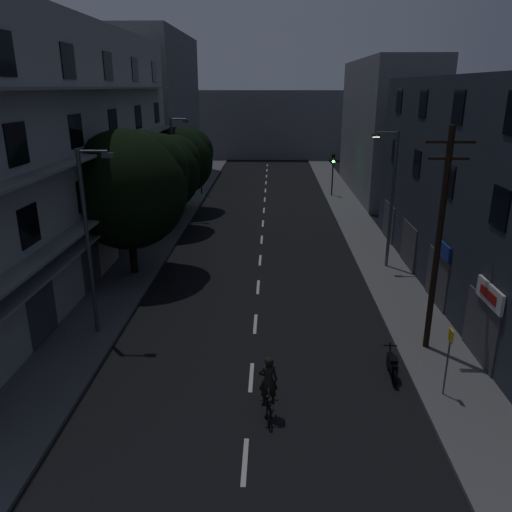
# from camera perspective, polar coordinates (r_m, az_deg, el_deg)

# --- Properties ---
(ground) EXTENTS (160.00, 160.00, 0.00)m
(ground) POSITION_cam_1_polar(r_m,az_deg,el_deg) (36.47, 0.67, 2.11)
(ground) COLOR black
(ground) RESTS_ON ground
(sidewalk_left) EXTENTS (3.00, 90.00, 0.15)m
(sidewalk_left) POSITION_cam_1_polar(r_m,az_deg,el_deg) (37.36, -10.92, 2.29)
(sidewalk_left) COLOR #565659
(sidewalk_left) RESTS_ON ground
(sidewalk_right) EXTENTS (3.00, 90.00, 0.15)m
(sidewalk_right) POSITION_cam_1_polar(r_m,az_deg,el_deg) (37.07, 12.35, 2.06)
(sidewalk_right) COLOR #565659
(sidewalk_right) RESTS_ON ground
(lane_markings) EXTENTS (0.15, 60.50, 0.01)m
(lane_markings) POSITION_cam_1_polar(r_m,az_deg,el_deg) (42.49, 0.85, 4.53)
(lane_markings) COLOR beige
(lane_markings) RESTS_ON ground
(building_left) EXTENTS (7.00, 36.00, 14.00)m
(building_left) POSITION_cam_1_polar(r_m,az_deg,el_deg) (30.87, -22.85, 10.90)
(building_left) COLOR #AEAEA9
(building_left) RESTS_ON ground
(building_right) EXTENTS (6.19, 28.00, 11.00)m
(building_right) POSITION_cam_1_polar(r_m,az_deg,el_deg) (26.91, 26.77, 6.14)
(building_right) COLOR #2B2F3B
(building_right) RESTS_ON ground
(building_far_left) EXTENTS (6.00, 20.00, 16.00)m
(building_far_left) POSITION_cam_1_polar(r_m,az_deg,el_deg) (59.36, -10.93, 16.08)
(building_far_left) COLOR slate
(building_far_left) RESTS_ON ground
(building_far_right) EXTENTS (6.00, 20.00, 13.00)m
(building_far_right) POSITION_cam_1_polar(r_m,az_deg,el_deg) (53.29, 14.53, 13.94)
(building_far_right) COLOR slate
(building_far_right) RESTS_ON ground
(building_far_end) EXTENTS (24.00, 8.00, 10.00)m
(building_far_end) POSITION_cam_1_polar(r_m,az_deg,el_deg) (80.12, 1.40, 14.87)
(building_far_end) COLOR slate
(building_far_end) RESTS_ON ground
(tree_near) EXTENTS (6.65, 6.65, 8.21)m
(tree_near) POSITION_cam_1_polar(r_m,az_deg,el_deg) (28.85, -14.32, 7.87)
(tree_near) COLOR black
(tree_near) RESTS_ON sidewalk_left
(tree_mid) EXTENTS (5.79, 5.79, 7.13)m
(tree_mid) POSITION_cam_1_polar(r_m,az_deg,el_deg) (38.10, -10.72, 9.61)
(tree_mid) COLOR black
(tree_mid) RESTS_ON sidewalk_left
(tree_far) EXTENTS (5.76, 5.76, 7.12)m
(tree_far) POSITION_cam_1_polar(r_m,az_deg,el_deg) (44.14, -8.68, 10.96)
(tree_far) COLOR black
(tree_far) RESTS_ON sidewalk_left
(traffic_signal_far_right) EXTENTS (0.28, 0.37, 4.10)m
(traffic_signal_far_right) POSITION_cam_1_polar(r_m,az_deg,el_deg) (50.34, 8.80, 10.15)
(traffic_signal_far_right) COLOR black
(traffic_signal_far_right) RESTS_ON sidewalk_right
(traffic_signal_far_left) EXTENTS (0.28, 0.37, 4.10)m
(traffic_signal_far_left) POSITION_cam_1_polar(r_m,az_deg,el_deg) (51.08, -6.35, 10.38)
(traffic_signal_far_left) COLOR black
(traffic_signal_far_left) RESTS_ON sidewalk_left
(street_lamp_left_near) EXTENTS (1.51, 0.25, 8.00)m
(street_lamp_left_near) POSITION_cam_1_polar(r_m,az_deg,el_deg) (21.95, -18.47, 2.30)
(street_lamp_left_near) COLOR #565A5D
(street_lamp_left_near) RESTS_ON sidewalk_left
(street_lamp_right) EXTENTS (1.51, 0.25, 8.00)m
(street_lamp_right) POSITION_cam_1_polar(r_m,az_deg,el_deg) (30.13, 15.12, 6.92)
(street_lamp_right) COLOR slate
(street_lamp_right) RESTS_ON sidewalk_right
(street_lamp_left_far) EXTENTS (1.51, 0.25, 8.00)m
(street_lamp_left_far) POSITION_cam_1_polar(r_m,az_deg,el_deg) (41.80, -9.32, 10.48)
(street_lamp_left_far) COLOR #585C60
(street_lamp_left_far) RESTS_ON sidewalk_left
(utility_pole) EXTENTS (1.80, 0.24, 9.00)m
(utility_pole) POSITION_cam_1_polar(r_m,az_deg,el_deg) (20.66, 20.16, 1.89)
(utility_pole) COLOR black
(utility_pole) RESTS_ON sidewalk_right
(bus_stop_sign) EXTENTS (0.06, 0.35, 2.52)m
(bus_stop_sign) POSITION_cam_1_polar(r_m,az_deg,el_deg) (18.62, 21.18, -10.02)
(bus_stop_sign) COLOR #595B60
(bus_stop_sign) RESTS_ON sidewalk_right
(motorcycle) EXTENTS (0.52, 1.81, 1.16)m
(motorcycle) POSITION_cam_1_polar(r_m,az_deg,el_deg) (19.96, 15.28, -12.04)
(motorcycle) COLOR black
(motorcycle) RESTS_ON ground
(cyclist) EXTENTS (0.73, 1.78, 2.21)m
(cyclist) POSITION_cam_1_polar(r_m,az_deg,el_deg) (17.17, 1.39, -15.68)
(cyclist) COLOR black
(cyclist) RESTS_ON ground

